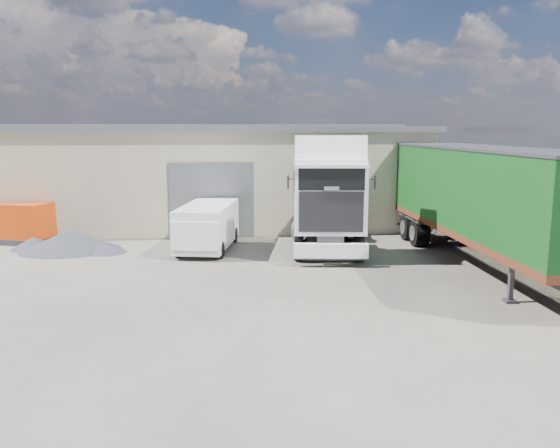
{
  "coord_description": "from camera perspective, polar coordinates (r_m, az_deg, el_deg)",
  "views": [
    {
      "loc": [
        -1.4,
        -15.93,
        5.11
      ],
      "look_at": [
        0.54,
        3.0,
        1.82
      ],
      "focal_mm": 35.0,
      "sensor_mm": 36.0,
      "label": 1
    }
  ],
  "objects": [
    {
      "name": "gravel_heap",
      "position": [
        25.13,
        -21.26,
        -1.65
      ],
      "size": [
        5.35,
        4.77,
        0.88
      ],
      "rotation": [
        0.0,
        0.0,
        0.14
      ],
      "color": "#20222B",
      "rests_on": "ground"
    },
    {
      "name": "ground",
      "position": [
        16.79,
        -0.81,
        -7.91
      ],
      "size": [
        120.0,
        120.0,
        0.0
      ],
      "primitive_type": "plane",
      "color": "#2A2822",
      "rests_on": "ground"
    },
    {
      "name": "box_trailer",
      "position": [
        21.68,
        20.51,
        2.91
      ],
      "size": [
        3.28,
        13.6,
        4.5
      ],
      "rotation": [
        0.0,
        0.0,
        -0.03
      ],
      "color": "#2D2D30",
      "rests_on": "ground"
    },
    {
      "name": "orange_skip",
      "position": [
        27.7,
        -25.42,
        -0.1
      ],
      "size": [
        3.37,
        2.68,
        1.83
      ],
      "rotation": [
        0.0,
        0.0,
        -0.33
      ],
      "color": "#2D2D30",
      "rests_on": "ground"
    },
    {
      "name": "tractor_unit",
      "position": [
        22.67,
        4.99,
        2.05
      ],
      "size": [
        3.66,
        7.63,
        4.91
      ],
      "rotation": [
        0.0,
        0.0,
        -0.13
      ],
      "color": "black",
      "rests_on": "ground"
    },
    {
      "name": "warehouse",
      "position": [
        32.35,
        -14.08,
        5.17
      ],
      "size": [
        30.6,
        12.6,
        5.42
      ],
      "color": "#B8AD8E",
      "rests_on": "ground"
    },
    {
      "name": "brick_boundary_wall",
      "position": [
        25.74,
        24.3,
        0.31
      ],
      "size": [
        0.35,
        26.0,
        2.5
      ],
      "primitive_type": "cube",
      "color": "#983D26",
      "rests_on": "ground"
    },
    {
      "name": "panel_van",
      "position": [
        23.55,
        -7.67,
        -0.32
      ],
      "size": [
        2.79,
        5.03,
        1.94
      ],
      "rotation": [
        0.0,
        0.0,
        -0.19
      ],
      "color": "black",
      "rests_on": "ground"
    }
  ]
}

